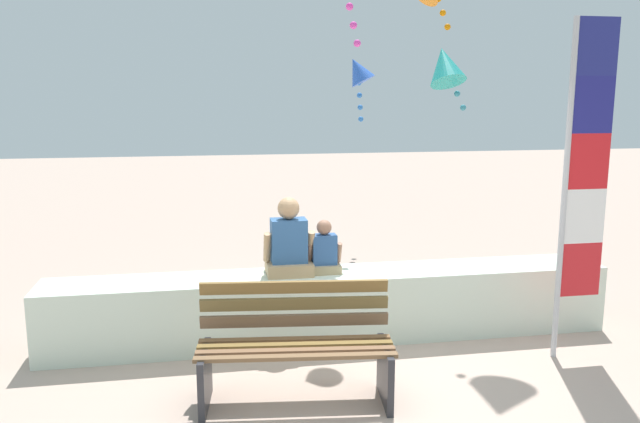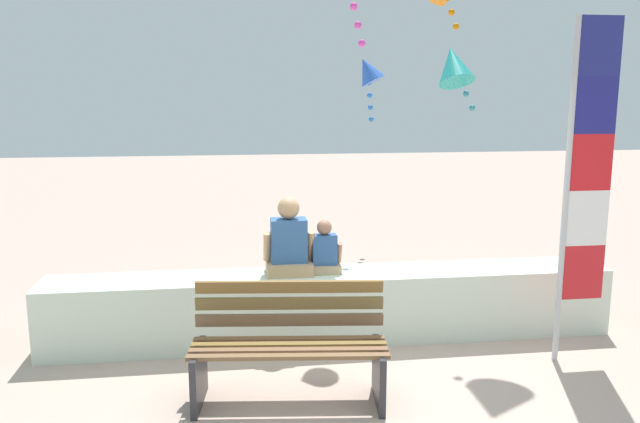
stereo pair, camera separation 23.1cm
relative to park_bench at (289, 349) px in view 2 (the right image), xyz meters
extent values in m
plane|color=#BBA190|center=(0.53, 0.16, -0.41)|extent=(40.00, 40.00, 0.00)
cube|color=silver|center=(0.53, 1.19, -0.08)|extent=(5.40, 0.60, 0.65)
cube|color=brown|center=(-0.03, -0.25, 0.04)|extent=(1.49, 0.24, 0.03)
cube|color=brown|center=(-0.02, -0.14, 0.04)|extent=(1.49, 0.24, 0.03)
cube|color=brown|center=(0.00, -0.02, 0.04)|extent=(1.49, 0.24, 0.03)
cube|color=brown|center=(0.01, 0.09, 0.04)|extent=(1.49, 0.24, 0.03)
cube|color=brown|center=(0.02, 0.19, 0.16)|extent=(1.49, 0.22, 0.10)
cube|color=brown|center=(0.02, 0.22, 0.29)|extent=(1.49, 0.22, 0.10)
cube|color=brown|center=(0.03, 0.24, 0.42)|extent=(1.49, 0.22, 0.10)
cube|color=#2D2D33|center=(-0.69, 0.00, -0.18)|extent=(0.11, 0.53, 0.45)
cube|color=#2D2D33|center=(0.67, -0.16, -0.18)|extent=(0.11, 0.53, 0.45)
cube|color=tan|center=(0.11, 1.23, 0.30)|extent=(0.43, 0.35, 0.12)
cube|color=#335F97|center=(0.11, 1.23, 0.57)|extent=(0.33, 0.22, 0.41)
cylinder|color=tan|center=(-0.09, 1.21, 0.52)|extent=(0.07, 0.17, 0.30)
cylinder|color=tan|center=(0.32, 1.21, 0.52)|extent=(0.07, 0.17, 0.30)
sphere|color=tan|center=(0.11, 1.23, 0.88)|extent=(0.21, 0.21, 0.21)
cube|color=tan|center=(0.45, 1.23, 0.28)|extent=(0.30, 0.25, 0.08)
cube|color=#325A94|center=(0.45, 1.23, 0.47)|extent=(0.23, 0.15, 0.29)
cylinder|color=#A26F56|center=(0.31, 1.22, 0.43)|extent=(0.05, 0.11, 0.21)
cylinder|color=#A26F56|center=(0.59, 1.22, 0.43)|extent=(0.05, 0.11, 0.21)
sphere|color=#A26F56|center=(0.45, 1.23, 0.68)|extent=(0.14, 0.14, 0.14)
cylinder|color=#B7B7BC|center=(2.41, 0.40, 1.07)|extent=(0.05, 0.05, 2.97)
cube|color=red|center=(2.62, 0.40, 0.39)|extent=(0.37, 0.02, 0.48)
cube|color=white|center=(2.62, 0.40, 0.87)|extent=(0.37, 0.02, 0.48)
cube|color=red|center=(2.62, 0.40, 1.36)|extent=(0.37, 0.02, 0.48)
cube|color=navy|center=(2.62, 0.40, 1.84)|extent=(0.37, 0.02, 0.48)
cube|color=navy|center=(2.62, 0.40, 2.32)|extent=(0.37, 0.02, 0.48)
sphere|color=#E845B3|center=(0.90, 2.21, 2.83)|extent=(0.08, 0.08, 0.08)
sphere|color=#E845B3|center=(0.96, 2.29, 2.65)|extent=(0.08, 0.08, 0.08)
sphere|color=#E845B3|center=(1.02, 2.37, 2.47)|extent=(0.08, 0.08, 0.08)
cone|color=teal|center=(2.41, 3.36, 2.29)|extent=(0.58, 0.70, 0.62)
sphere|color=teal|center=(2.51, 3.38, 2.11)|extent=(0.08, 0.08, 0.08)
sphere|color=teal|center=(2.61, 3.40, 1.93)|extent=(0.08, 0.08, 0.08)
sphere|color=teal|center=(2.71, 3.42, 1.75)|extent=(0.08, 0.08, 0.08)
cone|color=blue|center=(1.58, 4.63, 2.26)|extent=(0.59, 0.52, 0.49)
sphere|color=blue|center=(1.61, 4.73, 2.08)|extent=(0.08, 0.08, 0.08)
sphere|color=blue|center=(1.65, 4.82, 1.90)|extent=(0.08, 0.08, 0.08)
sphere|color=blue|center=(1.68, 4.91, 1.72)|extent=(0.08, 0.08, 0.08)
sphere|color=blue|center=(1.72, 5.01, 1.54)|extent=(0.08, 0.08, 0.08)
sphere|color=orange|center=(2.37, 3.38, 2.93)|extent=(0.08, 0.08, 0.08)
sphere|color=orange|center=(2.40, 3.29, 2.75)|extent=(0.08, 0.08, 0.08)
camera|label=1|loc=(-0.63, -4.58, 1.93)|focal=35.82mm
camera|label=2|loc=(-0.40, -4.62, 1.93)|focal=35.82mm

